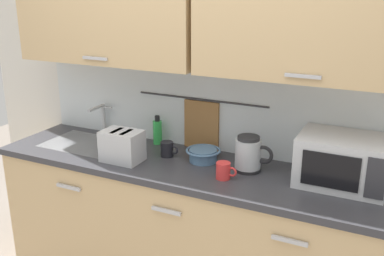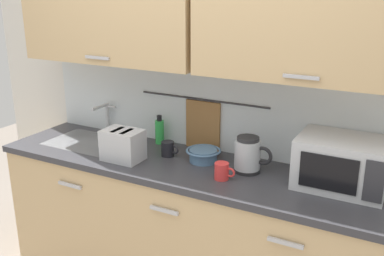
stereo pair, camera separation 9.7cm
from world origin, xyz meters
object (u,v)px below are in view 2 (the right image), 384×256
Objects in this scene: mixing_bowl at (203,154)px; mug_by_kettle at (222,171)px; mug_near_sink at (168,149)px; microwave at (342,163)px; toaster at (123,145)px; dish_soap_bottle at (160,131)px; electric_kettle at (248,155)px.

mixing_bowl is 0.28m from mug_by_kettle.
mug_near_sink reaches higher than mixing_bowl.
toaster is (-1.25, -0.23, -0.04)m from microwave.
mixing_bowl is at bearing 6.17° from mug_near_sink.
microwave is at bearing 10.64° from toaster.
microwave is 0.81m from mixing_bowl.
dish_soap_bottle is at bearing 159.75° from mixing_bowl.
mixing_bowl is 0.84× the size of toaster.
toaster is at bearing -139.33° from mug_near_sink.
dish_soap_bottle is at bearing 174.20° from microwave.
mug_near_sink is at bearing -173.83° from mixing_bowl.
mug_near_sink is at bearing 160.30° from mug_by_kettle.
electric_kettle is 0.53m from mug_near_sink.
mug_near_sink is at bearing 40.67° from toaster.
electric_kettle reaches higher than dish_soap_bottle.
dish_soap_bottle is at bearing 166.80° from electric_kettle.
mixing_bowl is 1.78× the size of mug_by_kettle.
mug_by_kettle is at bearing -28.52° from dish_soap_bottle.
toaster reaches higher than mug_near_sink.
microwave reaches higher than toaster.
electric_kettle is 0.30m from mixing_bowl.
electric_kettle is at bearing -2.78° from mixing_bowl.
mug_near_sink is at bearing -177.09° from microwave.
mug_near_sink is (-1.04, -0.05, -0.09)m from microwave.
mug_near_sink and mug_by_kettle have the same top height.
electric_kettle is at bearing -175.32° from microwave.
microwave is at bearing 19.65° from mug_by_kettle.
toaster is at bearing -165.39° from electric_kettle.
mug_near_sink is 0.56× the size of mixing_bowl.
toaster is at bearing -96.37° from dish_soap_bottle.
mug_by_kettle is (-0.08, -0.17, -0.05)m from electric_kettle.
mixing_bowl is (0.41, -0.15, -0.04)m from dish_soap_bottle.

